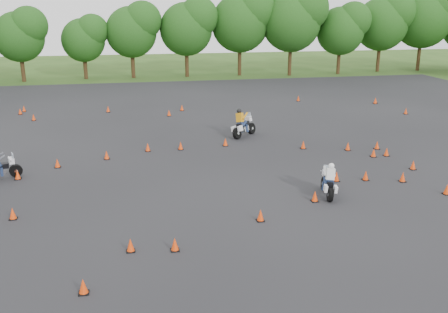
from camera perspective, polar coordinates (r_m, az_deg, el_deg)
name	(u,v)px	position (r m, az deg, el deg)	size (l,w,h in m)	color
ground	(243,213)	(20.15, 2.20, -6.52)	(140.00, 140.00, 0.00)	#2D5119
asphalt_pad	(217,168)	(25.65, -0.86, -1.28)	(62.00, 62.00, 0.00)	black
treeline	(200,38)	(54.01, -2.79, 13.37)	(87.26, 32.39, 10.99)	#1C4714
traffic_cones	(218,162)	(25.75, -0.73, -0.68)	(35.98, 33.27, 0.45)	#E93D09
rider_yellow	(245,123)	(31.58, 2.45, 3.89)	(2.34, 0.72, 1.81)	#C78111
rider_white	(327,179)	(22.16, 11.70, -2.52)	(1.99, 0.61, 1.54)	silver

